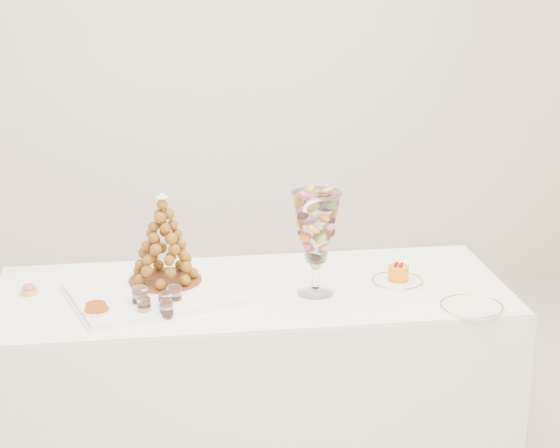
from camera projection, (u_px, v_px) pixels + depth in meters
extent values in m
cube|color=beige|center=(228.00, 51.00, 5.11)|extent=(4.50, 0.04, 2.80)
cube|color=beige|center=(526.00, 392.00, 1.34)|extent=(4.50, 0.04, 2.80)
cube|color=white|center=(253.00, 378.00, 3.64)|extent=(1.95, 0.81, 0.73)
cube|color=white|center=(252.00, 290.00, 3.53)|extent=(1.94, 0.81, 0.01)
cube|color=white|center=(156.00, 293.00, 3.47)|extent=(0.70, 0.59, 0.02)
cylinder|color=white|center=(315.00, 290.00, 3.49)|extent=(0.14, 0.14, 0.02)
cylinder|color=white|center=(316.00, 276.00, 3.47)|extent=(0.03, 0.03, 0.10)
sphere|color=white|center=(316.00, 264.00, 3.46)|extent=(0.04, 0.04, 0.04)
cylinder|color=white|center=(397.00, 282.00, 3.60)|extent=(0.20, 0.20, 0.01)
cylinder|color=white|center=(472.00, 307.00, 3.35)|extent=(0.23, 0.23, 0.01)
cylinder|color=tan|center=(29.00, 291.00, 3.49)|extent=(0.06, 0.06, 0.02)
ellipsoid|color=#CD547F|center=(29.00, 287.00, 3.48)|extent=(0.05, 0.05, 0.03)
cylinder|color=white|center=(140.00, 297.00, 3.35)|extent=(0.07, 0.07, 0.08)
cylinder|color=white|center=(166.00, 302.00, 3.32)|extent=(0.06, 0.06, 0.07)
cylinder|color=white|center=(174.00, 295.00, 3.38)|extent=(0.06, 0.06, 0.07)
cylinder|color=white|center=(144.00, 307.00, 3.28)|extent=(0.06, 0.06, 0.07)
cylinder|color=white|center=(167.00, 309.00, 3.27)|extent=(0.05, 0.05, 0.06)
cylinder|color=white|center=(96.00, 308.00, 3.33)|extent=(0.08, 0.08, 0.02)
cylinder|color=white|center=(97.00, 313.00, 3.27)|extent=(0.10, 0.10, 0.03)
cylinder|color=brown|center=(165.00, 280.00, 3.56)|extent=(0.28, 0.28, 0.01)
cone|color=brown|center=(164.00, 238.00, 3.51)|extent=(0.27, 0.27, 0.33)
sphere|color=white|center=(162.00, 198.00, 3.46)|extent=(0.03, 0.03, 0.03)
cylinder|color=orange|center=(398.00, 273.00, 3.59)|extent=(0.08, 0.08, 0.06)
sphere|color=#8A0509|center=(402.00, 264.00, 3.59)|extent=(0.01, 0.01, 0.01)
sphere|color=#8A0509|center=(397.00, 263.00, 3.59)|extent=(0.01, 0.01, 0.01)
sphere|color=#8A0509|center=(396.00, 265.00, 3.58)|extent=(0.01, 0.01, 0.01)
sphere|color=#8A0509|center=(401.00, 265.00, 3.57)|extent=(0.01, 0.01, 0.01)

